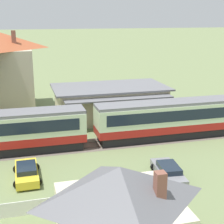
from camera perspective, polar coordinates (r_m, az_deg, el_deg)
name	(u,v)px	position (r m, az deg, el deg)	size (l,w,h in m)	color
passenger_train	(178,117)	(37.34, 10.94, -0.82)	(92.29, 2.94, 4.04)	#AD1E19
railway_track	(187,136)	(38.54, 12.35, -3.87)	(161.09, 3.60, 0.04)	#665B51
station_building	(110,102)	(43.67, -0.34, 1.69)	(14.27, 9.30, 4.11)	beige
cottage_grey_roof	(120,206)	(19.73, 1.29, -15.33)	(7.15, 6.38, 4.92)	beige
parked_car_grey	(168,171)	(28.55, 9.35, -9.70)	(2.40, 4.83, 1.14)	gray
parked_car_yellow	(27,172)	(28.80, -14.00, -9.68)	(2.21, 4.56, 1.21)	yellow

